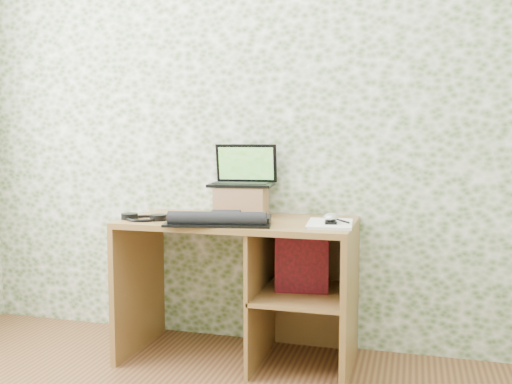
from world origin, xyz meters
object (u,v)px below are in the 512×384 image
(riser, at_px, (241,201))
(notepad, at_px, (330,224))
(desk, at_px, (255,270))
(keyboard, at_px, (221,219))
(laptop, at_px, (243,176))

(riser, bearing_deg, notepad, -21.86)
(desk, relative_size, riser, 4.44)
(riser, distance_m, keyboard, 0.33)
(laptop, xyz_separation_m, keyboard, (-0.00, -0.36, -0.19))
(keyboard, bearing_deg, notepad, 1.79)
(desk, bearing_deg, laptop, 125.21)
(keyboard, relative_size, notepad, 1.73)
(riser, height_order, laptop, laptop)
(riser, height_order, keyboard, riser)
(keyboard, height_order, notepad, keyboard)
(desk, height_order, riser, riser)
(laptop, bearing_deg, desk, -60.90)
(desk, distance_m, laptop, 0.52)
(desk, distance_m, notepad, 0.50)
(desk, height_order, keyboard, keyboard)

